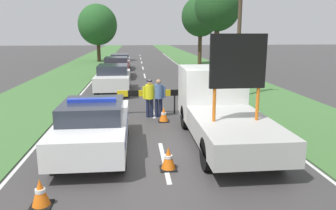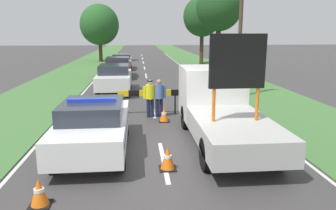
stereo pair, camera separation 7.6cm
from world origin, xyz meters
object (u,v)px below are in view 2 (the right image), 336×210
at_px(pedestrian_civilian, 159,95).
at_px(traffic_cone_behind_barrier, 164,114).
at_px(police_car, 94,125).
at_px(traffic_cone_near_truck, 168,158).
at_px(queued_car_wagon_maroon, 118,67).
at_px(roadside_tree_near_left, 202,17).
at_px(road_barrier, 150,95).
at_px(roadside_tree_mid_right, 219,7).
at_px(queued_car_van_white, 114,78).
at_px(utility_pole, 240,36).
at_px(police_officer, 150,95).
at_px(traffic_cone_near_police, 39,192).
at_px(roadside_tree_mid_left, 99,25).
at_px(traffic_cone_centre_front, 197,101).
at_px(work_truck, 219,106).
at_px(queued_car_sedan_silver, 122,61).

relative_size(pedestrian_civilian, traffic_cone_behind_barrier, 2.71).
distance_m(police_car, traffic_cone_near_truck, 2.58).
height_order(queued_car_wagon_maroon, roadside_tree_near_left, roadside_tree_near_left).
distance_m(road_barrier, roadside_tree_mid_right, 13.92).
relative_size(pedestrian_civilian, queued_car_van_white, 0.35).
xyz_separation_m(roadside_tree_near_left, roadside_tree_mid_right, (-0.51, -9.21, 0.30)).
bearing_deg(utility_pole, police_car, -131.41).
distance_m(road_barrier, police_officer, 0.55).
bearing_deg(traffic_cone_near_police, police_car, 77.00).
bearing_deg(roadside_tree_near_left, roadside_tree_mid_left, 156.61).
height_order(pedestrian_civilian, utility_pole, utility_pole).
bearing_deg(queued_car_wagon_maroon, utility_pole, 127.64).
bearing_deg(pedestrian_civilian, road_barrier, 148.41).
relative_size(police_car, pedestrian_civilian, 3.01).
relative_size(traffic_cone_behind_barrier, queued_car_van_white, 0.13).
bearing_deg(police_officer, queued_car_van_white, -80.06).
height_order(pedestrian_civilian, traffic_cone_centre_front, pedestrian_civilian).
height_order(police_car, roadside_tree_near_left, roadside_tree_near_left).
xyz_separation_m(traffic_cone_near_truck, roadside_tree_mid_left, (-5.03, 31.73, 3.96)).
distance_m(work_truck, roadside_tree_near_left, 25.20).
height_order(police_car, queued_car_wagon_maroon, police_car).
height_order(work_truck, utility_pole, utility_pole).
bearing_deg(roadside_tree_mid_right, police_officer, -115.08).
bearing_deg(queued_car_wagon_maroon, pedestrian_civilian, 100.76).
height_order(work_truck, pedestrian_civilian, work_truck).
relative_size(traffic_cone_near_police, traffic_cone_centre_front, 0.83).
height_order(traffic_cone_centre_front, queued_car_wagon_maroon, queued_car_wagon_maroon).
bearing_deg(traffic_cone_near_truck, queued_car_sedan_silver, 95.36).
relative_size(work_truck, police_officer, 3.81).
distance_m(pedestrian_civilian, roadside_tree_near_left, 22.77).
height_order(police_car, police_officer, police_car).
distance_m(work_truck, police_officer, 3.64).
distance_m(police_car, queued_car_sedan_silver, 22.03).
xyz_separation_m(work_truck, queued_car_van_white, (-3.98, 8.92, -0.26)).
relative_size(police_officer, roadside_tree_mid_right, 0.22).
xyz_separation_m(police_car, police_officer, (1.79, 3.80, 0.14)).
xyz_separation_m(pedestrian_civilian, traffic_cone_near_truck, (-0.13, -5.32, -0.62)).
bearing_deg(roadside_tree_near_left, utility_pole, -94.82).
relative_size(work_truck, traffic_cone_behind_barrier, 10.24).
bearing_deg(work_truck, traffic_cone_near_police, 41.15).
bearing_deg(traffic_cone_centre_front, police_officer, -148.64).
bearing_deg(roadside_tree_mid_right, traffic_cone_near_truck, -107.45).
distance_m(roadside_tree_mid_left, utility_pole, 24.70).
xyz_separation_m(police_car, queued_car_sedan_silver, (-0.18, 22.03, -0.02)).
bearing_deg(traffic_cone_near_police, queued_car_sedan_silver, 88.80).
xyz_separation_m(pedestrian_civilian, roadside_tree_near_left, (5.94, 21.60, 4.07)).
bearing_deg(roadside_tree_mid_left, queued_car_wagon_maroon, -78.64).
bearing_deg(queued_car_van_white, queued_car_wagon_maroon, -88.56).
xyz_separation_m(traffic_cone_centre_front, roadside_tree_mid_right, (3.61, 11.06, 4.93)).
xyz_separation_m(traffic_cone_near_police, queued_car_van_white, (0.66, 12.85, 0.55)).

